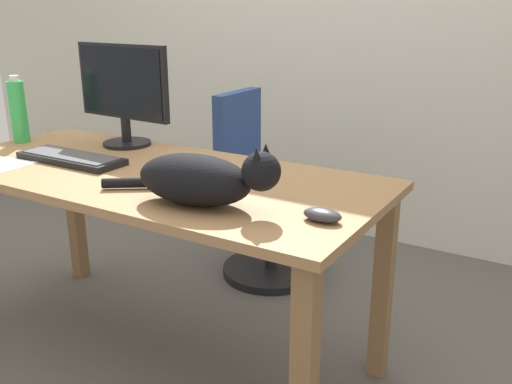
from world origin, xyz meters
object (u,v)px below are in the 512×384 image
Objects in this scene: keyboard at (71,158)px; cat at (201,178)px; office_chair at (262,199)px; computer_mouse at (322,215)px; monitor at (123,91)px; water_bottle at (18,111)px.

cat is (0.71, -0.14, 0.07)m from keyboard.
computer_mouse is (0.75, -0.95, 0.36)m from office_chair.
office_chair is 0.87m from monitor.
water_bottle reaches higher than cat.
keyboard is 0.47m from water_bottle.
office_chair is at bearing 44.52° from water_bottle.
computer_mouse reaches higher than keyboard.
cat reaches higher than keyboard.
cat is 0.37m from computer_mouse.
keyboard is at bearing -110.54° from office_chair.
computer_mouse is at bearing -51.77° from office_chair.
keyboard is at bearing 175.66° from computer_mouse.
keyboard is (-0.32, -0.86, 0.36)m from office_chair.
monitor is 4.37× the size of computer_mouse.
cat is (0.39, -1.01, 0.43)m from office_chair.
cat is at bearing -31.87° from monitor.
cat is at bearing -68.94° from office_chair.
keyboard is 0.72× the size of cat.
cat is at bearing -170.28° from computer_mouse.
office_chair reaches higher than computer_mouse.
computer_mouse is (1.07, -0.08, 0.00)m from keyboard.
monitor reaches higher than computer_mouse.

